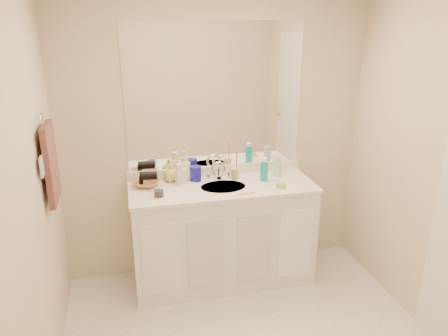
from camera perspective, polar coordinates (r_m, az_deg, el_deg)
wall_back at (r=3.72m, az=-1.13°, el=3.81°), size 2.60×0.02×2.40m
wall_left at (r=2.49m, az=-25.00°, el=-6.34°), size 0.02×2.60×2.40m
vanity_cabinet at (r=3.77m, az=-0.17°, el=-8.74°), size 1.50×0.55×0.85m
countertop at (r=3.58m, az=-0.18°, el=-2.53°), size 1.52×0.57×0.03m
backsplash at (r=3.80m, az=-1.05°, el=-0.32°), size 1.52×0.03×0.08m
sink_basin at (r=3.56m, az=-0.11°, el=-2.60°), size 0.37×0.37×0.02m
faucet at (r=3.70m, az=-0.73°, el=-0.61°), size 0.02×0.02×0.11m
mirror at (r=3.64m, az=-1.14°, el=9.25°), size 1.48×0.01×1.20m
blue_mug at (r=3.67m, az=-3.70°, el=-0.72°), size 0.11×0.11×0.13m
tan_cup at (r=3.70m, az=1.48°, el=-0.73°), size 0.09×0.09×0.10m
toothbrush at (r=3.66m, az=1.64°, el=0.75°), size 0.01×0.04×0.20m
mouthwash_bottle at (r=3.67m, az=5.25°, el=-0.48°), size 0.08×0.08×0.16m
clear_pump_bottle at (r=3.79m, az=6.97°, el=0.30°), size 0.08×0.08×0.18m
soap_dish at (r=3.56m, az=7.43°, el=-2.50°), size 0.11×0.10×0.01m
green_soap at (r=3.55m, az=7.44°, el=-2.21°), size 0.09×0.07×0.03m
orange_comb at (r=3.42m, az=2.92°, el=-3.33°), size 0.13×0.03×0.01m
dark_jar at (r=3.39m, az=-8.50°, el=-3.29°), size 0.10×0.10×0.05m
extra_white_bottle at (r=3.58m, az=-5.81°, el=-0.83°), size 0.07×0.07×0.18m
soap_bottle_white at (r=3.67m, az=-4.93°, el=0.02°), size 0.10×0.10×0.21m
soap_bottle_cream at (r=3.64m, az=-5.67°, el=-0.48°), size 0.10×0.11×0.18m
soap_bottle_yellow at (r=3.67m, az=-6.98°, el=-0.60°), size 0.13×0.13×0.15m
wicker_basket at (r=3.61m, az=-10.12°, el=-1.95°), size 0.28×0.28×0.05m
hair_dryer at (r=3.59m, az=-9.86°, el=-0.98°), size 0.14×0.08×0.07m
towel_ring at (r=3.10m, az=-22.73°, el=5.73°), size 0.01×0.11×0.11m
hand_towel at (r=3.18m, az=-21.67°, el=0.52°), size 0.04×0.32×0.55m
switch_plate at (r=2.98m, az=-22.71°, el=0.17°), size 0.01×0.08×0.13m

